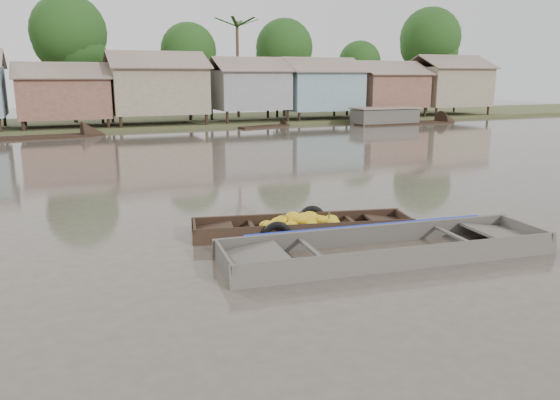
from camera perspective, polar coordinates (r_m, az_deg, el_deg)
name	(u,v)px	position (r m, az deg, el deg)	size (l,w,h in m)	color
ground	(294,241)	(12.44, 1.42, -4.26)	(120.00, 120.00, 0.00)	#494138
riverbank	(158,84)	(43.43, -12.64, 11.78)	(120.00, 12.47, 10.22)	#384723
banana_boat	(300,227)	(13.01, 2.12, -2.87)	(5.37, 2.36, 0.75)	black
viewer_boat	(387,253)	(11.64, 11.12, -5.48)	(7.19, 2.55, 0.57)	#48433D
distant_boats	(294,124)	(39.59, 1.45, 7.90)	(44.49, 3.62, 1.38)	black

